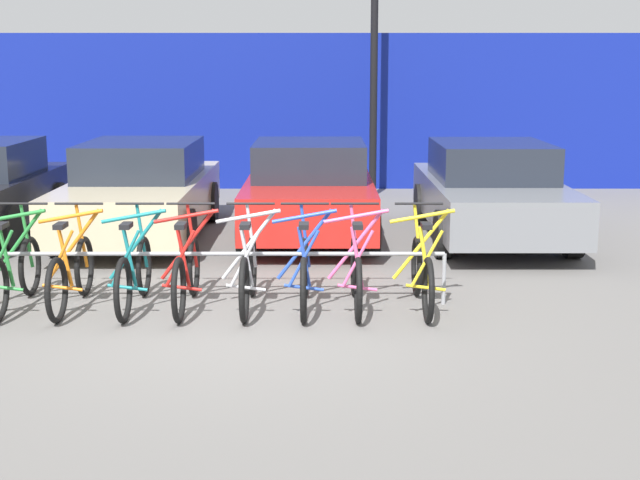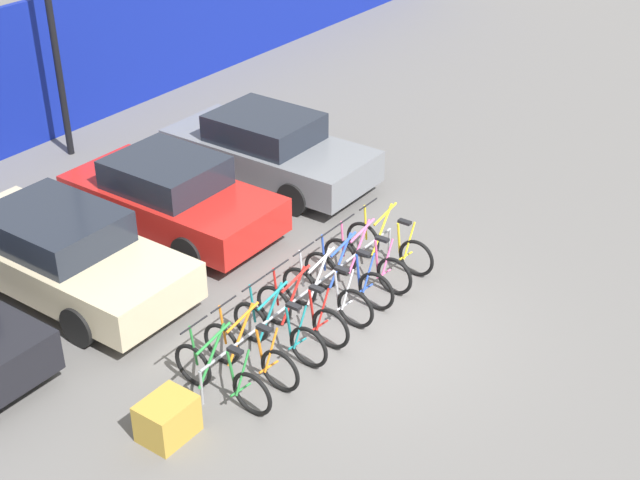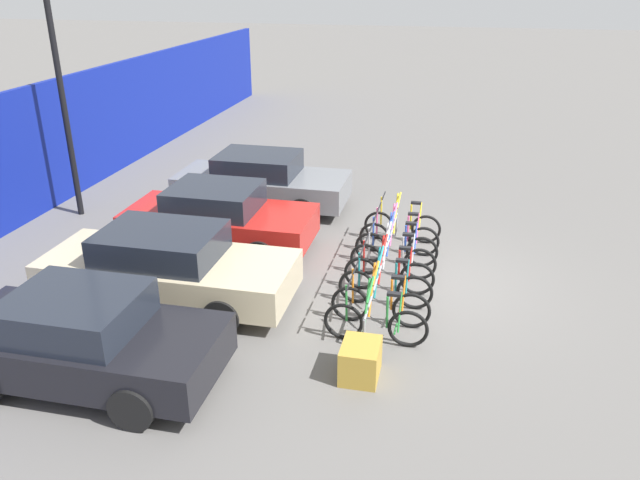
{
  "view_description": "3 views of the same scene",
  "coord_description": "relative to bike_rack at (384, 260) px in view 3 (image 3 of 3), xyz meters",
  "views": [
    {
      "loc": [
        0.78,
        -8.5,
        2.55
      ],
      "look_at": [
        0.75,
        0.86,
        0.66
      ],
      "focal_mm": 50.0,
      "sensor_mm": 36.0,
      "label": 1
    },
    {
      "loc": [
        -9.31,
        -6.05,
        7.92
      ],
      "look_at": [
        0.8,
        1.2,
        0.76
      ],
      "focal_mm": 50.0,
      "sensor_mm": 36.0,
      "label": 2
    },
    {
      "loc": [
        -11.07,
        -0.5,
        5.6
      ],
      "look_at": [
        -0.5,
        1.87,
        0.89
      ],
      "focal_mm": 35.0,
      "sensor_mm": 36.0,
      "label": 3
    }
  ],
  "objects": [
    {
      "name": "lamp_post",
      "position": [
        2.08,
        7.82,
        2.99
      ],
      "size": [
        0.24,
        0.44,
        6.26
      ],
      "color": "black",
      "rests_on": "ground"
    },
    {
      "name": "cargo_crate",
      "position": [
        -3.09,
        -0.06,
        -0.22
      ],
      "size": [
        0.7,
        0.56,
        0.55
      ],
      "primitive_type": "cube",
      "color": "#B28C33",
      "rests_on": "ground"
    },
    {
      "name": "car_black",
      "position": [
        -4.02,
        3.84,
        0.19
      ],
      "size": [
        1.91,
        3.95,
        1.4
      ],
      "color": "black",
      "rests_on": "ground"
    },
    {
      "name": "car_grey",
      "position": [
        3.54,
        3.55,
        0.19
      ],
      "size": [
        1.91,
        4.28,
        1.4
      ],
      "color": "slate",
      "rests_on": "ground"
    },
    {
      "name": "bicycle_red",
      "position": [
        -0.33,
        -0.15,
        -0.12
      ],
      "size": [
        0.68,
        1.71,
        1.05
      ],
      "rotation": [
        0.0,
        0.0,
        0.04
      ],
      "color": "black",
      "rests_on": "ground"
    },
    {
      "name": "car_beige",
      "position": [
        -1.55,
        3.71,
        0.19
      ],
      "size": [
        1.91,
        4.51,
        1.4
      ],
      "color": "#C1B28E",
      "rests_on": "ground"
    },
    {
      "name": "bicycle_orange",
      "position": [
        -1.53,
        -0.15,
        -0.12
      ],
      "size": [
        0.68,
        1.71,
        1.05
      ],
      "rotation": [
        0.0,
        0.0,
        0.05
      ],
      "color": "black",
      "rests_on": "ground"
    },
    {
      "name": "ground_plane",
      "position": [
        0.28,
        -0.68,
        -0.5
      ],
      "size": [
        120.0,
        120.0,
        0.0
      ],
      "primitive_type": "plane",
      "color": "#605E5B"
    },
    {
      "name": "bicycle_blue",
      "position": [
        0.9,
        -0.15,
        -0.12
      ],
      "size": [
        0.68,
        1.71,
        1.05
      ],
      "rotation": [
        0.0,
        0.0,
        0.02
      ],
      "color": "black",
      "rests_on": "ground"
    },
    {
      "name": "bicycle_teal",
      "position": [
        -0.88,
        -0.15,
        -0.12
      ],
      "size": [
        0.68,
        1.71,
        1.05
      ],
      "rotation": [
        0.0,
        0.0,
        -0.0
      ],
      "color": "black",
      "rests_on": "ground"
    },
    {
      "name": "bicycle_green",
      "position": [
        -2.13,
        -0.15,
        -0.12
      ],
      "size": [
        0.68,
        1.71,
        1.05
      ],
      "rotation": [
        0.0,
        0.0,
        0.05
      ],
      "color": "black",
      "rests_on": "ground"
    },
    {
      "name": "car_red",
      "position": [
        0.91,
        3.68,
        0.19
      ],
      "size": [
        1.91,
        4.0,
        1.4
      ],
      "color": "red",
      "rests_on": "ground"
    },
    {
      "name": "bike_rack",
      "position": [
        0.0,
        0.0,
        0.0
      ],
      "size": [
        4.81,
        0.04,
        0.57
      ],
      "color": "gray",
      "rests_on": "ground"
    },
    {
      "name": "bicycle_pink",
      "position": [
        1.44,
        -0.15,
        -0.12
      ],
      "size": [
        0.68,
        1.71,
        1.05
      ],
      "rotation": [
        0.0,
        0.0,
        -0.0
      ],
      "color": "black",
      "rests_on": "ground"
    },
    {
      "name": "bicycle_silver",
      "position": [
        0.32,
        -0.15,
        -0.12
      ],
      "size": [
        0.68,
        1.71,
        1.05
      ],
      "rotation": [
        0.0,
        0.0,
        -0.02
      ],
      "color": "black",
      "rests_on": "ground"
    },
    {
      "name": "bicycle_yellow",
      "position": [
        2.13,
        -0.15,
        -0.12
      ],
      "size": [
        0.68,
        1.71,
        1.05
      ],
      "rotation": [
        0.0,
        0.0,
        -0.0
      ],
      "color": "black",
      "rests_on": "ground"
    }
  ]
}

